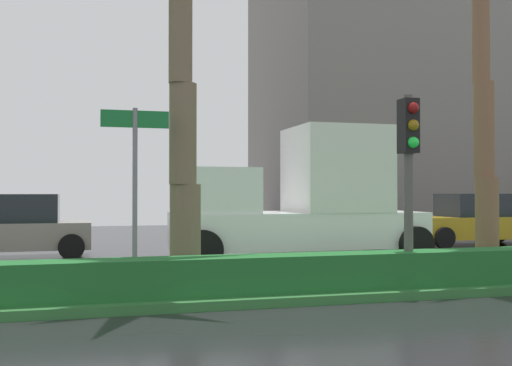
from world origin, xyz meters
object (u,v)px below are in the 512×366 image
(street_name_sign, at_px, (135,174))
(traffic_signal_median_right, at_px, (409,154))
(car_in_traffic_third, at_px, (474,220))
(car_in_traffic_second, at_px, (10,227))
(box_truck_lead, at_px, (301,201))

(street_name_sign, bearing_deg, traffic_signal_median_right, -6.04)
(car_in_traffic_third, bearing_deg, street_name_sign, 33.32)
(car_in_traffic_second, distance_m, car_in_traffic_third, 14.46)
(traffic_signal_median_right, bearing_deg, car_in_traffic_second, 132.44)
(car_in_traffic_second, relative_size, car_in_traffic_third, 1.00)
(street_name_sign, distance_m, box_truck_lead, 6.66)
(box_truck_lead, bearing_deg, car_in_traffic_third, -157.82)
(street_name_sign, relative_size, car_in_traffic_third, 0.70)
(traffic_signal_median_right, height_order, car_in_traffic_second, traffic_signal_median_right)
(car_in_traffic_second, bearing_deg, traffic_signal_median_right, 132.44)
(car_in_traffic_second, bearing_deg, box_truck_lead, 159.02)
(traffic_signal_median_right, distance_m, car_in_traffic_third, 10.96)
(street_name_sign, bearing_deg, box_truck_lead, 46.35)
(street_name_sign, xyz_separation_m, box_truck_lead, (4.58, 4.81, -0.53))
(street_name_sign, xyz_separation_m, car_in_traffic_third, (11.76, 7.73, -1.25))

